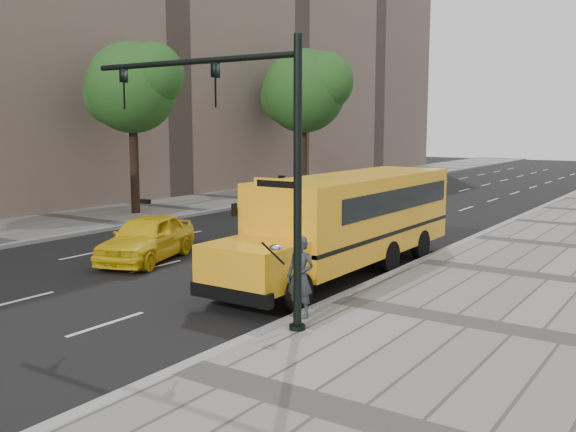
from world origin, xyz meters
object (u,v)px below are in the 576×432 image
Objects in this scene: school_bus at (353,215)px; tree_b at (133,87)px; taxi_near at (147,238)px; taxi_far at (282,198)px; pedestrian at (300,277)px; tree_c at (305,90)px; traffic_signal at (245,146)px.

tree_b is at bearing 162.35° from school_bus.
taxi_far is (-3.49, 13.08, -0.08)m from taxi_near.
taxi_near is 8.57m from pedestrian.
tree_c is at bearing 108.30° from taxi_far.
pedestrian is at bearing -62.05° from taxi_far.
school_bus is at bearing -54.04° from tree_c.
tree_c reaches higher than traffic_signal.
taxi_near is 2.43× the size of pedestrian.
tree_b reaches higher than taxi_far.
pedestrian is (1.65, -5.57, -0.67)m from school_bus.
school_bus reaches higher than taxi_far.
tree_c is 0.85× the size of school_bus.
tree_b is 19.30m from traffic_signal.
tree_c is 1.53× the size of traffic_signal.
tree_c is 25.89m from school_bus.
tree_c is 25.46m from taxi_near.
traffic_signal is at bearing -65.65° from taxi_far.
pedestrian is (16.57, -10.31, -5.34)m from tree_b.
taxi_far is 2.27× the size of pedestrian.
tree_c is 31.45m from pedestrian.
tree_c reaches higher than taxi_near.
school_bus is 2.69× the size of taxi_far.
tree_b is 9.48m from taxi_far.
taxi_near reaches higher than taxi_far.
traffic_signal is at bearing -59.91° from tree_c.
traffic_signal reaches higher than school_bus.
tree_c is 12.90m from taxi_far.
pedestrian is (8.06, -2.89, 0.31)m from taxi_near.
taxi_near is at bearing -157.37° from school_bus.
taxi_far is at bearing 48.46° from tree_b.
traffic_signal is at bearing -46.36° from taxi_near.
pedestrian is at bearing 40.00° from traffic_signal.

